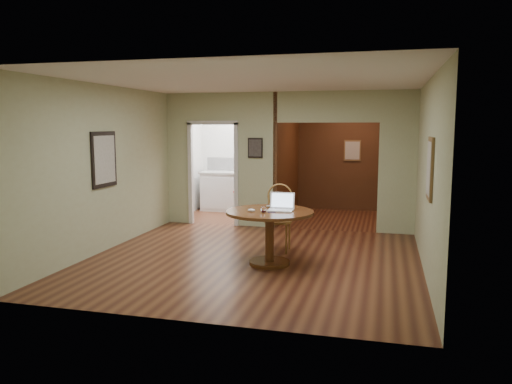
% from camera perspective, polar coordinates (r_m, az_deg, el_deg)
% --- Properties ---
extents(floor, '(5.00, 5.00, 0.00)m').
position_cam_1_polar(floor, '(7.70, -0.44, -7.79)').
color(floor, '#411D12').
rests_on(floor, ground).
extents(room_shell, '(5.20, 7.50, 5.00)m').
position_cam_1_polar(room_shell, '(10.57, 1.46, 3.50)').
color(room_shell, white).
rests_on(room_shell, ground).
extents(dining_table, '(1.29, 1.29, 0.81)m').
position_cam_1_polar(dining_table, '(7.34, 1.57, -3.76)').
color(dining_table, '#5D2B17').
rests_on(dining_table, ground).
extents(chair, '(0.48, 0.48, 1.10)m').
position_cam_1_polar(chair, '(8.19, 2.61, -2.49)').
color(chair, olive).
rests_on(chair, ground).
extents(open_laptop, '(0.37, 0.32, 0.26)m').
position_cam_1_polar(open_laptop, '(7.34, 2.90, -1.59)').
color(open_laptop, white).
rests_on(open_laptop, dining_table).
extents(closed_laptop, '(0.36, 0.27, 0.03)m').
position_cam_1_polar(closed_laptop, '(7.57, 2.43, -1.71)').
color(closed_laptop, '#AEAEB3').
rests_on(closed_laptop, dining_table).
extents(mouse, '(0.11, 0.06, 0.05)m').
position_cam_1_polar(mouse, '(7.20, -0.52, -2.10)').
color(mouse, white).
rests_on(mouse, dining_table).
extents(wine_glass, '(0.08, 0.08, 0.09)m').
position_cam_1_polar(wine_glass, '(7.13, 0.87, -2.00)').
color(wine_glass, white).
rests_on(wine_glass, dining_table).
extents(pen, '(0.11, 0.07, 0.01)m').
position_cam_1_polar(pen, '(7.15, 1.86, -2.33)').
color(pen, '#0E0D5C').
rests_on(pen, dining_table).
extents(kitchen_cabinet, '(2.06, 0.60, 0.94)m').
position_cam_1_polar(kitchen_cabinet, '(11.93, -1.47, 0.04)').
color(kitchen_cabinet, silver).
rests_on(kitchen_cabinet, ground).
extents(grocery_bag, '(0.36, 0.33, 0.30)m').
position_cam_1_polar(grocery_bag, '(11.78, 0.09, 2.96)').
color(grocery_bag, beige).
rests_on(grocery_bag, kitchen_cabinet).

